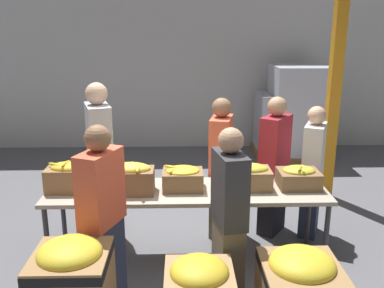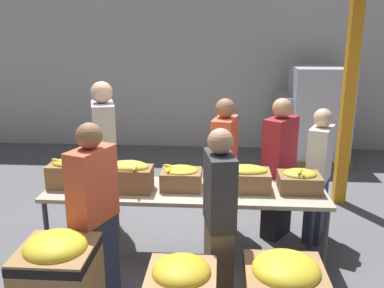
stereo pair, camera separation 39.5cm
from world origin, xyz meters
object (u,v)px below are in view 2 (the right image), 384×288
at_px(banana_box_1, 128,175).
at_px(banana_box_4, 299,180).
at_px(volunteer_0, 105,160).
at_px(volunteer_4, 279,170).
at_px(donation_bin_0, 59,283).
at_px(volunteer_2, 224,169).
at_px(pallet_stack_0, 318,116).
at_px(banana_box_0, 71,172).
at_px(volunteer_5, 318,177).
at_px(sorting_table, 185,194).
at_px(support_pillar, 353,54).
at_px(volunteer_3, 94,216).
at_px(banana_box_2, 181,177).
at_px(pallet_stack_1, 300,127).
at_px(banana_box_3, 246,178).
at_px(volunteer_1, 219,220).

distance_m(banana_box_1, banana_box_4, 1.69).
height_order(volunteer_0, volunteer_4, volunteer_0).
height_order(volunteer_4, donation_bin_0, volunteer_4).
height_order(volunteer_2, pallet_stack_0, pallet_stack_0).
bearing_deg(banana_box_0, volunteer_5, 11.24).
relative_size(sorting_table, volunteer_4, 1.74).
relative_size(volunteer_0, support_pillar, 0.44).
distance_m(banana_box_4, volunteer_3, 2.00).
relative_size(banana_box_4, volunteer_3, 0.25).
bearing_deg(volunteer_5, donation_bin_0, -29.08).
bearing_deg(volunteer_5, banana_box_2, -47.31).
bearing_deg(pallet_stack_1, pallet_stack_0, -34.40).
bearing_deg(sorting_table, volunteer_5, 20.51).
distance_m(donation_bin_0, pallet_stack_0, 5.51).
bearing_deg(banana_box_1, volunteer_5, 16.65).
height_order(banana_box_1, volunteer_2, volunteer_2).
xyz_separation_m(volunteer_2, pallet_stack_1, (1.38, 3.07, -0.23)).
bearing_deg(banana_box_4, sorting_table, -177.44).
bearing_deg(banana_box_3, sorting_table, -176.50).
bearing_deg(volunteer_1, donation_bin_0, 102.00).
bearing_deg(sorting_table, donation_bin_0, -125.72).
height_order(banana_box_1, banana_box_4, banana_box_1).
bearing_deg(donation_bin_0, volunteer_5, 37.21).
relative_size(pallet_stack_0, pallet_stack_1, 1.45).
bearing_deg(volunteer_0, pallet_stack_1, 121.30).
bearing_deg(pallet_stack_1, volunteer_3, -119.58).
relative_size(sorting_table, banana_box_4, 6.83).
bearing_deg(sorting_table, pallet_stack_1, 64.22).
bearing_deg(volunteer_1, banana_box_1, 43.95).
bearing_deg(support_pillar, banana_box_1, -146.29).
xyz_separation_m(sorting_table, pallet_stack_1, (1.76, 3.65, -0.15)).
xyz_separation_m(volunteer_5, donation_bin_0, (-2.29, -1.74, -0.29)).
bearing_deg(volunteer_4, banana_box_1, -31.46).
height_order(donation_bin_0, pallet_stack_1, pallet_stack_1).
xyz_separation_m(banana_box_2, volunteer_4, (1.04, 0.58, -0.09)).
relative_size(banana_box_1, donation_bin_0, 0.54).
xyz_separation_m(volunteer_0, pallet_stack_1, (2.72, 3.10, -0.31)).
xyz_separation_m(sorting_table, donation_bin_0, (-0.87, -1.20, -0.26)).
bearing_deg(volunteer_2, support_pillar, 136.38).
xyz_separation_m(banana_box_1, volunteer_1, (0.90, -0.63, -0.15)).
relative_size(banana_box_2, donation_bin_0, 0.46).
relative_size(banana_box_3, volunteer_4, 0.30).
height_order(banana_box_0, pallet_stack_0, pallet_stack_0).
xyz_separation_m(sorting_table, volunteer_3, (-0.71, -0.72, 0.08)).
relative_size(banana_box_4, volunteer_4, 0.25).
distance_m(volunteer_1, donation_bin_0, 1.35).
relative_size(banana_box_2, volunteer_1, 0.25).
xyz_separation_m(volunteer_0, volunteer_1, (1.30, -1.25, -0.10)).
height_order(banana_box_1, support_pillar, support_pillar).
bearing_deg(volunteer_5, volunteer_4, -75.87).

